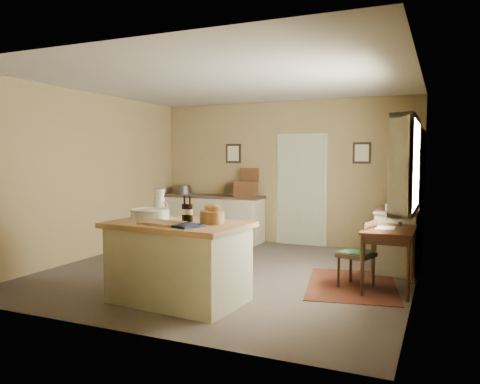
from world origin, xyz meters
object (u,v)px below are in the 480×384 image
object	(u,v)px
writing_desk	(390,236)
right_cabinet	(397,239)
work_island	(178,259)
shelving_unit	(414,195)
desk_chair	(356,255)
sideboard	(214,216)

from	to	relation	value
writing_desk	right_cabinet	xyz separation A→B (m)	(-0.00, 1.10, -0.22)
work_island	right_cabinet	bearing A→B (deg)	54.97
writing_desk	shelving_unit	distance (m)	2.05
work_island	writing_desk	bearing A→B (deg)	39.19
work_island	writing_desk	distance (m)	2.60
desk_chair	right_cabinet	size ratio (longest dim) A/B	0.82
work_island	sideboard	xyz separation A→B (m)	(-1.40, 3.68, -0.00)
sideboard	desk_chair	size ratio (longest dim) A/B	2.39
writing_desk	shelving_unit	size ratio (longest dim) A/B	0.47
sideboard	shelving_unit	xyz separation A→B (m)	(3.70, -0.20, 0.56)
work_island	right_cabinet	size ratio (longest dim) A/B	1.59
sideboard	desk_chair	xyz separation A→B (m)	(3.16, -2.29, -0.06)
sideboard	right_cabinet	xyz separation A→B (m)	(3.54, -1.12, -0.02)
work_island	writing_desk	world-z (taller)	work_island
right_cabinet	shelving_unit	bearing A→B (deg)	80.43
sideboard	right_cabinet	distance (m)	3.71
sideboard	right_cabinet	world-z (taller)	sideboard
sideboard	shelving_unit	size ratio (longest dim) A/B	0.96
sideboard	writing_desk	size ratio (longest dim) A/B	2.06
work_island	desk_chair	bearing A→B (deg)	43.18
writing_desk	desk_chair	distance (m)	0.47
desk_chair	shelving_unit	size ratio (longest dim) A/B	0.40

